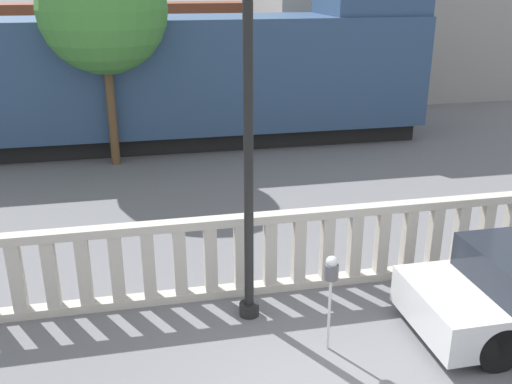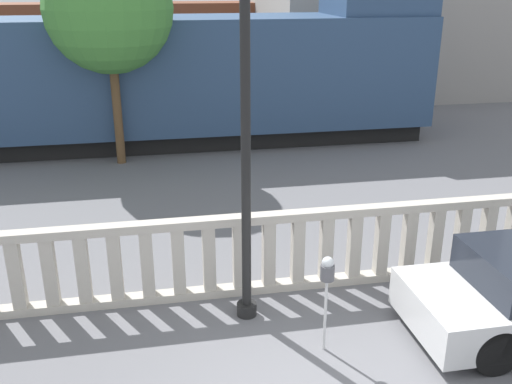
% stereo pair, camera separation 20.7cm
% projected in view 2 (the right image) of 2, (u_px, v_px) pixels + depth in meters
% --- Properties ---
extents(balustrade, '(14.65, 0.24, 1.41)m').
position_uv_depth(balustrade, '(269.00, 253.00, 9.45)').
color(balustrade, '#BCB5A8').
rests_on(balustrade, ground).
extents(lamppost, '(0.37, 0.37, 6.88)m').
position_uv_depth(lamppost, '(245.00, 64.00, 7.62)').
color(lamppost, black).
rests_on(lamppost, ground).
extents(parking_meter, '(0.20, 0.20, 1.47)m').
position_uv_depth(parking_meter, '(327.00, 275.00, 7.74)').
color(parking_meter, silver).
rests_on(parking_meter, ground).
extents(train_near, '(22.66, 3.12, 4.49)m').
position_uv_depth(train_near, '(68.00, 82.00, 17.10)').
color(train_near, black).
rests_on(train_near, ground).
extents(train_far, '(28.53, 2.99, 4.44)m').
position_uv_depth(train_far, '(285.00, 38.00, 30.13)').
color(train_far, black).
rests_on(train_far, ground).
extents(tree_left, '(3.40, 3.40, 5.93)m').
position_uv_depth(tree_left, '(108.00, 9.00, 14.91)').
color(tree_left, brown).
rests_on(tree_left, ground).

